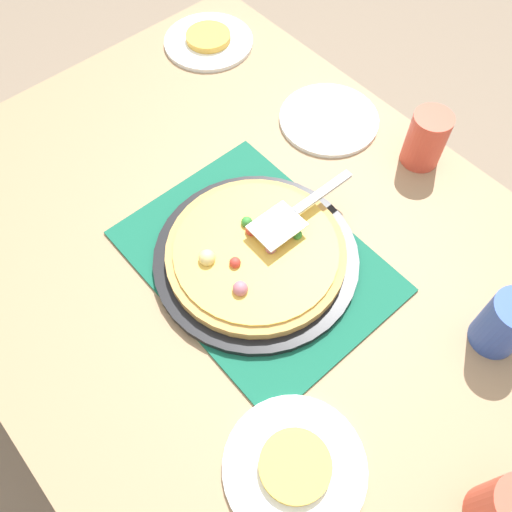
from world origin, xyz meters
The scene contains 14 objects.
ground_plane centered at (0.00, 0.00, 0.00)m, with size 8.00×8.00×0.00m, color #84705B.
dining_table centered at (0.00, 0.00, 0.64)m, with size 1.40×1.00×0.75m.
placemat centered at (0.00, 0.00, 0.75)m, with size 0.48×0.36×0.01m, color #145B42.
pizza_pan centered at (0.00, 0.00, 0.76)m, with size 0.38×0.38×0.01m, color black.
pizza centered at (0.00, 0.00, 0.78)m, with size 0.33×0.33×0.05m.
plate_near_left centered at (0.31, -0.20, 0.76)m, with size 0.22×0.22×0.01m, color white.
plate_far_right centered at (-0.55, 0.33, 0.76)m, with size 0.22×0.22×0.01m, color white.
plate_side centered at (-0.17, 0.36, 0.76)m, with size 0.22×0.22×0.01m, color white.
served_slice_left centered at (0.31, -0.20, 0.77)m, with size 0.11×0.11×0.02m, color #EAB747.
served_slice_right centered at (-0.55, 0.33, 0.77)m, with size 0.11×0.11×0.02m, color gold.
cup_near centered at (0.04, 0.43, 0.81)m, with size 0.08×0.08×0.12m, color #E04C38.
cup_far centered at (0.55, -0.02, 0.81)m, with size 0.08×0.08×0.12m, color #E04C38.
cup_corner centered at (0.38, 0.20, 0.81)m, with size 0.08×0.08×0.12m, color #3351AD.
pizza_server centered at (0.00, 0.10, 0.82)m, with size 0.07×0.23×0.01m.
Camera 1 is at (0.38, -0.33, 1.61)m, focal length 37.42 mm.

